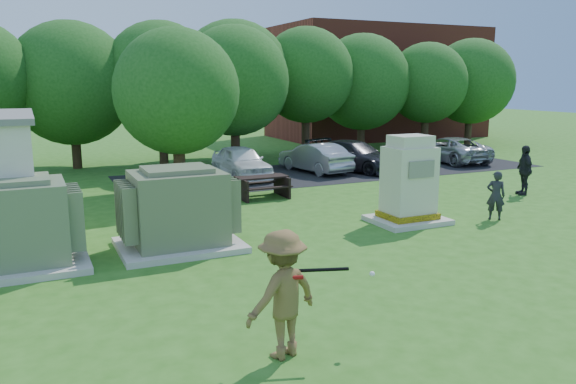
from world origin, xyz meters
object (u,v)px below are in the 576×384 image
generator_cabinet (409,185)px  car_silver_b (449,149)px  transformer_right (178,211)px  picnic_table (262,184)px  person_walking_right (524,170)px  car_white (241,162)px  batter (282,294)px  transformer_left (14,226)px  person_by_generator (496,195)px  car_silver_a (315,157)px  car_dark (354,156)px

generator_cabinet → car_silver_b: generator_cabinet is taller
transformer_right → picnic_table: size_ratio=1.62×
person_walking_right → car_white: 11.37m
batter → person_walking_right: bearing=-166.7°
transformer_left → person_walking_right: (16.97, 1.32, -0.05)m
batter → person_by_generator: batter is taller
picnic_table → person_walking_right: 9.70m
transformer_left → person_walking_right: bearing=4.5°
transformer_right → car_white: transformer_right is taller
person_walking_right → batter: bearing=-36.5°
generator_cabinet → picnic_table: size_ratio=1.41×
car_silver_b → batter: bearing=44.7°
transformer_right → person_walking_right: bearing=5.7°
person_by_generator → car_silver_a: size_ratio=0.37×
car_white → batter: bearing=-108.7°
generator_cabinet → car_dark: (3.74, 9.15, -0.44)m
generator_cabinet → picnic_table: generator_cabinet is taller
transformer_left → batter: size_ratio=1.50×
transformer_left → person_walking_right: size_ratio=1.63×
car_silver_a → car_dark: size_ratio=0.86×
picnic_table → car_silver_b: bearing=19.5°
generator_cabinet → person_walking_right: bearing=14.0°
car_silver_a → batter: bearing=52.1°
generator_cabinet → car_silver_b: size_ratio=0.55×
picnic_table → person_by_generator: bearing=-49.1°
generator_cabinet → car_silver_b: 13.61m
picnic_table → car_silver_a: 6.25m
transformer_right → car_white: (5.05, 9.17, -0.27)m
car_white → car_silver_a: bearing=0.8°
transformer_right → picnic_table: transformer_right is taller
transformer_right → person_walking_right: size_ratio=1.63×
car_white → car_silver_b: size_ratio=0.88×
person_by_generator → picnic_table: bearing=-8.7°
transformer_right → car_dark: bearing=40.0°
generator_cabinet → person_walking_right: size_ratio=1.42×
generator_cabinet → person_by_generator: size_ratio=1.74×
car_silver_a → generator_cabinet: bearing=70.2°
transformer_left → generator_cabinet: size_ratio=1.15×
person_walking_right → generator_cabinet: bearing=-52.3°
transformer_right → car_white: bearing=61.2°
batter → picnic_table: bearing=-127.3°
picnic_table → batter: batter is taller
person_by_generator → car_white: bearing=-26.4°
car_silver_a → car_white: bearing=-7.3°
generator_cabinet → car_white: size_ratio=0.63×
car_silver_b → transformer_left: bearing=26.1°
person_walking_right → car_silver_b: size_ratio=0.39×
person_walking_right → car_dark: size_ratio=0.38×
transformer_right → person_by_generator: size_ratio=2.00×
batter → car_silver_a: batter is taller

